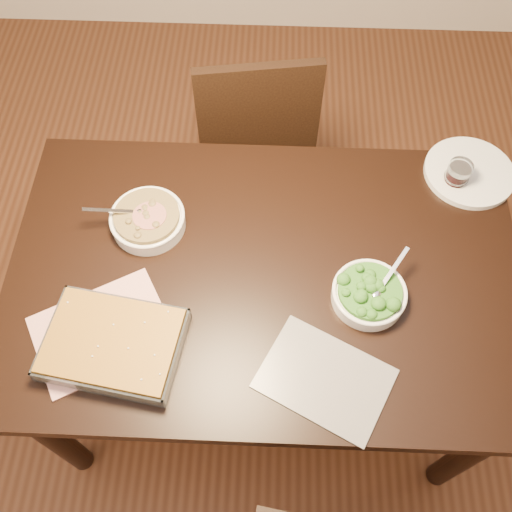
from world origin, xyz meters
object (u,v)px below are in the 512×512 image
(broccoli_bowl, at_px, (369,294))
(baking_dish, at_px, (113,344))
(wine_tumbler, at_px, (458,174))
(dinner_plate, at_px, (469,172))
(stew_bowl, at_px, (148,219))
(table, at_px, (265,288))
(chair_far, at_px, (255,129))

(broccoli_bowl, distance_m, baking_dish, 0.66)
(baking_dish, distance_m, wine_tumbler, 1.07)
(wine_tumbler, xyz_separation_m, dinner_plate, (0.05, 0.04, -0.04))
(dinner_plate, bearing_deg, wine_tumbler, -143.65)
(stew_bowl, relative_size, dinner_plate, 0.87)
(table, bearing_deg, dinner_plate, 30.96)
(stew_bowl, distance_m, wine_tumbler, 0.90)
(stew_bowl, relative_size, broccoli_bowl, 1.15)
(broccoli_bowl, height_order, baking_dish, broccoli_bowl)
(dinner_plate, distance_m, chair_far, 0.81)
(stew_bowl, bearing_deg, table, -22.57)
(baking_dish, bearing_deg, dinner_plate, 40.79)
(chair_far, bearing_deg, stew_bowl, 57.03)
(stew_bowl, bearing_deg, dinner_plate, 13.33)
(table, height_order, broccoli_bowl, broccoli_bowl)
(broccoli_bowl, bearing_deg, baking_dish, -165.48)
(wine_tumbler, distance_m, chair_far, 0.80)
(dinner_plate, bearing_deg, baking_dish, -148.44)
(stew_bowl, distance_m, broccoli_bowl, 0.64)
(broccoli_bowl, distance_m, chair_far, 0.93)
(broccoli_bowl, relative_size, baking_dish, 0.55)
(broccoli_bowl, bearing_deg, chair_far, 111.94)
(table, distance_m, baking_dish, 0.45)
(table, bearing_deg, chair_far, 94.42)
(wine_tumbler, height_order, dinner_plate, wine_tumbler)
(table, height_order, dinner_plate, dinner_plate)
(broccoli_bowl, distance_m, dinner_plate, 0.54)
(table, xyz_separation_m, dinner_plate, (0.60, 0.36, 0.10))
(stew_bowl, height_order, baking_dish, stew_bowl)
(table, distance_m, wine_tumbler, 0.65)
(stew_bowl, bearing_deg, broccoli_bowl, -18.89)
(stew_bowl, relative_size, wine_tumbler, 2.90)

